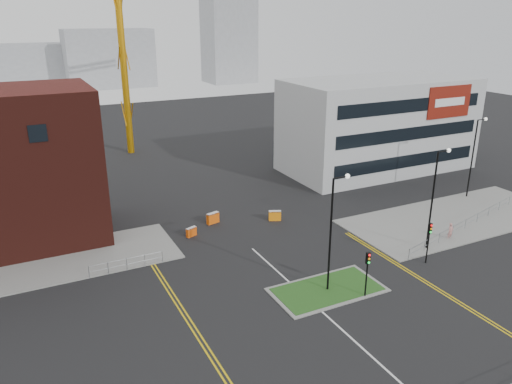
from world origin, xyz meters
TOP-DOWN VIEW (x-y plane):
  - ground at (0.00, 0.00)m, footprint 200.00×200.00m
  - pavement_left at (-20.00, 22.00)m, footprint 28.00×8.00m
  - pavement_right at (22.00, 14.00)m, footprint 24.00×10.00m
  - island_kerb at (2.00, 8.00)m, footprint 8.60×4.60m
  - grass_island at (2.00, 8.00)m, footprint 8.00×4.00m
  - office_block at (26.01, 31.97)m, footprint 25.00×12.20m
  - streetlamp_island at (2.22, 8.00)m, footprint 1.46×0.36m
  - streetlamp_right_near at (14.22, 10.00)m, footprint 1.46×0.36m
  - streetlamp_right_far at (28.22, 18.00)m, footprint 1.46×0.36m
  - traffic_light_island at (4.00, 5.98)m, footprint 0.28×0.33m
  - traffic_light_right at (12.00, 7.98)m, footprint 0.28×0.33m
  - railing_left at (-11.00, 18.00)m, footprint 6.05×0.05m
  - railing_right at (20.50, 11.50)m, footprint 19.05×5.05m
  - centre_line at (0.00, 2.00)m, footprint 0.15×30.00m
  - yellow_left_a at (-9.00, 10.00)m, footprint 0.12×24.00m
  - yellow_left_b at (-8.70, 10.00)m, footprint 0.12×24.00m
  - yellow_right_a at (9.50, 6.00)m, footprint 0.12×20.00m
  - yellow_right_b at (9.80, 6.00)m, footprint 0.12×20.00m
  - skyline_b at (10.00, 130.00)m, footprint 24.00×12.00m
  - skyline_c at (45.00, 125.00)m, footprint 14.00×12.00m
  - skyline_d at (-8.00, 140.00)m, footprint 30.00×12.00m
  - pedestrian at (17.41, 10.51)m, footprint 0.64×0.45m
  - barrier_left at (-1.00, 24.00)m, footprint 1.38×0.76m
  - barrier_mid at (-4.00, 21.98)m, footprint 1.12×0.71m
  - barrier_right at (4.94, 21.85)m, footprint 1.30×0.87m

SIDE VIEW (x-z plane):
  - ground at x=0.00m, z-range 0.00..0.00m
  - centre_line at x=0.00m, z-range 0.00..0.01m
  - yellow_left_a at x=-9.00m, z-range 0.00..0.01m
  - yellow_left_b at x=-8.70m, z-range 0.00..0.01m
  - yellow_right_a at x=9.50m, z-range 0.00..0.01m
  - yellow_right_b at x=9.80m, z-range 0.00..0.01m
  - island_kerb at x=2.00m, z-range 0.00..0.08m
  - pavement_left at x=-20.00m, z-range 0.00..0.12m
  - pavement_right at x=22.00m, z-range 0.00..0.12m
  - grass_island at x=2.00m, z-range 0.00..0.12m
  - barrier_mid at x=-4.00m, z-range 0.04..0.93m
  - barrier_right at x=4.94m, z-range 0.04..1.09m
  - barrier_left at x=-1.00m, z-range 0.05..1.15m
  - railing_left at x=-11.00m, z-range 0.19..1.29m
  - railing_right at x=20.50m, z-range 0.23..1.33m
  - pedestrian at x=17.41m, z-range 0.00..1.66m
  - traffic_light_island at x=4.00m, z-range 0.74..4.39m
  - traffic_light_right at x=12.00m, z-range 0.74..4.39m
  - streetlamp_island at x=2.22m, z-range 0.82..10.00m
  - streetlamp_right_near at x=14.22m, z-range 0.82..10.00m
  - streetlamp_right_far at x=28.22m, z-range 0.82..10.00m
  - skyline_d at x=-8.00m, z-range 0.00..12.00m
  - office_block at x=26.01m, z-range 0.00..12.00m
  - skyline_b at x=10.00m, z-range 0.00..16.00m
  - skyline_c at x=45.00m, z-range 0.00..28.00m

